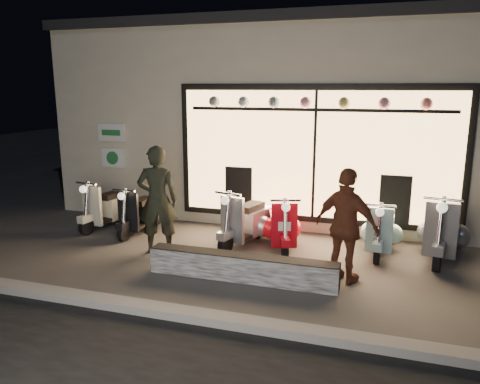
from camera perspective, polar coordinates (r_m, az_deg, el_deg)
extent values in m
plane|color=#383533|center=(7.71, 0.54, -8.71)|extent=(40.00, 40.00, 0.00)
cube|color=slate|center=(5.97, -5.25, -14.84)|extent=(40.00, 0.25, 0.12)
cube|color=beige|center=(12.08, 7.56, 8.74)|extent=(10.00, 6.00, 4.00)
cube|color=black|center=(12.12, 7.86, 18.69)|extent=(10.20, 6.20, 0.20)
cube|color=black|center=(9.03, 9.13, 4.49)|extent=(5.45, 0.06, 2.65)
cube|color=#FFBF6B|center=(8.99, 9.09, 4.46)|extent=(5.20, 0.04, 2.40)
cube|color=black|center=(8.87, 9.24, 9.86)|extent=(4.90, 0.06, 0.06)
cube|color=white|center=(10.55, -15.38, 7.01)|extent=(0.65, 0.04, 0.38)
cube|color=white|center=(10.61, -15.20, 4.06)|extent=(0.55, 0.04, 0.42)
cube|color=black|center=(7.02, 0.24, -9.18)|extent=(2.85, 0.28, 0.40)
cylinder|color=black|center=(8.09, -1.78, -6.40)|extent=(0.19, 0.35, 0.34)
cylinder|color=black|center=(8.88, 1.99, -4.64)|extent=(0.21, 0.36, 0.34)
cube|color=#ADAEB2|center=(8.13, -0.93, -3.40)|extent=(0.46, 0.20, 0.82)
cube|color=#ADAEB2|center=(8.73, 1.66, -3.49)|extent=(0.60, 0.79, 0.46)
cube|color=black|center=(8.58, 1.31, -1.85)|extent=(0.43, 0.62, 0.12)
sphere|color=#FFF2CC|center=(7.86, -1.86, -1.04)|extent=(0.19, 0.19, 0.15)
cylinder|color=black|center=(7.84, 5.49, -7.13)|extent=(0.19, 0.34, 0.32)
cylinder|color=black|center=(8.74, 4.92, -5.00)|extent=(0.21, 0.34, 0.32)
cube|color=red|center=(7.92, 5.42, -4.10)|extent=(0.44, 0.19, 0.78)
cube|color=red|center=(8.59, 5.00, -3.92)|extent=(0.58, 0.76, 0.44)
cube|color=black|center=(8.43, 5.09, -2.37)|extent=(0.41, 0.59, 0.11)
sphere|color=#FFF2CC|center=(7.61, 5.62, -1.87)|extent=(0.18, 0.18, 0.14)
cylinder|color=black|center=(8.99, -13.99, -4.90)|extent=(0.10, 0.31, 0.31)
cylinder|color=black|center=(9.73, -11.04, -3.41)|extent=(0.12, 0.31, 0.31)
cube|color=black|center=(9.05, -13.45, -2.41)|extent=(0.42, 0.08, 0.75)
cube|color=black|center=(9.60, -11.37, -2.45)|extent=(0.41, 0.65, 0.42)
cube|color=black|center=(9.46, -11.72, -1.09)|extent=(0.27, 0.52, 0.11)
sphere|color=#FFF2CC|center=(8.80, -14.27, -0.50)|extent=(0.14, 0.14, 0.14)
cylinder|color=black|center=(9.58, -18.24, -4.03)|extent=(0.15, 0.34, 0.32)
cylinder|color=black|center=(10.24, -14.47, -2.72)|extent=(0.17, 0.34, 0.32)
cube|color=beige|center=(9.62, -17.55, -1.61)|extent=(0.44, 0.14, 0.78)
cube|color=beige|center=(10.12, -14.89, -1.75)|extent=(0.51, 0.73, 0.44)
cube|color=black|center=(9.99, -15.34, -0.38)|extent=(0.35, 0.57, 0.11)
sphere|color=#FFF2CC|center=(9.39, -18.59, 0.32)|extent=(0.17, 0.17, 0.14)
cylinder|color=black|center=(7.95, 16.35, -7.38)|extent=(0.11, 0.32, 0.31)
cylinder|color=black|center=(8.82, 16.83, -5.40)|extent=(0.13, 0.32, 0.31)
cube|color=#85B5BD|center=(8.02, 16.62, -4.50)|extent=(0.43, 0.09, 0.76)
cube|color=#85B5BD|center=(8.68, 16.87, -4.36)|extent=(0.42, 0.67, 0.42)
cube|color=black|center=(8.52, 16.94, -2.87)|extent=(0.29, 0.53, 0.11)
sphere|color=#FFF2CC|center=(7.73, 16.68, -2.38)|extent=(0.15, 0.15, 0.14)
cylinder|color=black|center=(7.95, 22.88, -7.68)|extent=(0.17, 0.38, 0.37)
cylinder|color=black|center=(8.98, 23.50, -5.42)|extent=(0.19, 0.39, 0.37)
cube|color=#575A5F|center=(8.03, 23.29, -4.30)|extent=(0.51, 0.16, 0.89)
cube|color=#575A5F|center=(8.81, 23.58, -4.21)|extent=(0.58, 0.83, 0.50)
cube|color=black|center=(8.63, 23.70, -2.47)|extent=(0.41, 0.65, 0.13)
sphere|color=#FFF2CC|center=(7.70, 23.41, -1.76)|extent=(0.19, 0.19, 0.16)
imported|color=black|center=(8.08, -10.00, -0.95)|extent=(0.79, 0.64, 1.87)
imported|color=brown|center=(6.93, 12.84, -4.10)|extent=(1.08, 0.78, 1.70)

